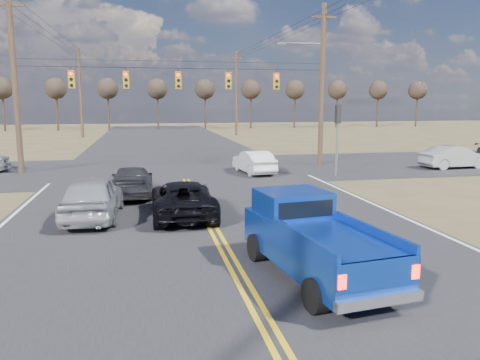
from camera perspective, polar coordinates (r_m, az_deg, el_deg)
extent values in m
plane|color=brown|center=(11.30, -0.22, -11.52)|extent=(160.00, 160.00, 0.00)
cube|color=#28282B|center=(20.84, -5.64, -1.75)|extent=(14.00, 120.00, 0.02)
cube|color=#28282B|center=(28.70, -7.31, 1.32)|extent=(120.00, 12.00, 0.02)
cylinder|color=#473323|center=(29.19, -25.75, 10.45)|extent=(0.32, 0.32, 10.00)
cube|color=#473323|center=(29.62, -26.36, 18.58)|extent=(1.60, 0.12, 0.12)
cylinder|color=#473323|center=(30.44, 9.96, 11.16)|extent=(0.32, 0.32, 10.00)
cube|color=#473323|center=(30.86, 10.20, 18.98)|extent=(1.60, 0.12, 0.12)
cylinder|color=black|center=(28.48, -7.57, 13.36)|extent=(18.00, 0.02, 0.02)
cylinder|color=black|center=(28.51, -7.59, 14.16)|extent=(18.00, 0.02, 0.02)
cube|color=#B28C14|center=(28.63, -19.85, 11.46)|extent=(0.34, 0.24, 1.00)
cylinder|color=#FF0C05|center=(28.51, -19.93, 12.13)|extent=(0.20, 0.06, 0.20)
cylinder|color=black|center=(28.50, -19.89, 11.47)|extent=(0.20, 0.06, 0.20)
cylinder|color=black|center=(28.48, -19.85, 10.81)|extent=(0.20, 0.06, 0.20)
cube|color=black|center=(28.49, -19.95, 12.36)|extent=(0.24, 0.14, 0.03)
cube|color=#B28C14|center=(28.38, -13.72, 11.77)|extent=(0.34, 0.24, 1.00)
cylinder|color=#FF0C05|center=(28.26, -13.76, 12.45)|extent=(0.20, 0.06, 0.20)
cylinder|color=black|center=(28.24, -13.73, 11.78)|extent=(0.20, 0.06, 0.20)
cylinder|color=black|center=(28.23, -13.70, 11.11)|extent=(0.20, 0.06, 0.20)
cube|color=black|center=(28.23, -13.77, 12.68)|extent=(0.24, 0.14, 0.03)
cube|color=#B28C14|center=(28.44, -7.54, 11.95)|extent=(0.34, 0.24, 1.00)
cylinder|color=#FF0C05|center=(28.32, -7.53, 12.63)|extent=(0.20, 0.06, 0.20)
cylinder|color=black|center=(28.30, -7.52, 11.96)|extent=(0.20, 0.06, 0.20)
cylinder|color=black|center=(28.29, -7.50, 11.30)|extent=(0.20, 0.06, 0.20)
cube|color=black|center=(28.29, -7.53, 12.86)|extent=(0.24, 0.14, 0.03)
cube|color=#B28C14|center=(28.81, -1.45, 11.99)|extent=(0.34, 0.24, 1.00)
cylinder|color=#FF0C05|center=(28.69, -1.40, 12.67)|extent=(0.20, 0.06, 0.20)
cylinder|color=black|center=(28.68, -1.40, 12.01)|extent=(0.20, 0.06, 0.20)
cylinder|color=black|center=(28.66, -1.39, 11.35)|extent=(0.20, 0.06, 0.20)
cube|color=black|center=(28.67, -1.39, 12.89)|extent=(0.24, 0.14, 0.03)
cube|color=#B28C14|center=(29.49, 4.43, 11.91)|extent=(0.34, 0.24, 1.00)
cylinder|color=#FF0C05|center=(29.37, 4.51, 12.57)|extent=(0.20, 0.06, 0.20)
cylinder|color=black|center=(29.36, 4.50, 11.92)|extent=(0.20, 0.06, 0.20)
cylinder|color=black|center=(29.34, 4.50, 11.28)|extent=(0.20, 0.06, 0.20)
cube|color=black|center=(29.35, 4.53, 12.78)|extent=(0.24, 0.14, 0.03)
cylinder|color=slate|center=(26.07, 11.72, 3.92)|extent=(0.12, 0.12, 3.20)
cube|color=black|center=(25.96, 11.86, 7.87)|extent=(0.24, 0.34, 1.00)
cylinder|color=slate|center=(30.15, 7.53, 16.19)|extent=(2.80, 0.10, 0.10)
cube|color=slate|center=(29.75, 5.06, 16.23)|extent=(0.55, 0.22, 0.14)
cylinder|color=#473323|center=(56.77, -18.87, 9.97)|extent=(0.32, 0.32, 10.00)
cube|color=#473323|center=(56.99, -19.10, 14.19)|extent=(1.60, 0.12, 0.12)
cylinder|color=#473323|center=(57.42, -0.45, 10.47)|extent=(0.32, 0.32, 10.00)
cube|color=#473323|center=(57.64, -0.46, 14.64)|extent=(1.60, 0.12, 0.12)
cylinder|color=black|center=(28.52, -25.47, 19.23)|extent=(0.02, 58.00, 0.02)
cylinder|color=black|center=(29.70, 9.63, 19.56)|extent=(0.02, 58.00, 0.02)
cylinder|color=black|center=(29.96, 10.95, 19.44)|extent=(0.02, 58.00, 0.02)
cylinder|color=black|center=(30.22, 12.25, 19.31)|extent=(0.02, 58.00, 0.02)
cylinder|color=#33261C|center=(72.85, -26.87, 7.48)|extent=(0.28, 0.28, 5.50)
sphere|color=#2D231C|center=(72.86, -27.06, 9.95)|extent=(3.00, 3.00, 3.00)
cylinder|color=#33261C|center=(71.35, -21.40, 7.83)|extent=(0.28, 0.28, 5.50)
sphere|color=#2D231C|center=(71.36, -21.55, 10.35)|extent=(3.00, 3.00, 3.00)
cylinder|color=#33261C|center=(70.52, -15.73, 8.11)|extent=(0.28, 0.28, 5.50)
sphere|color=#2D231C|center=(70.53, -15.85, 10.67)|extent=(3.00, 3.00, 3.00)
cylinder|color=#33261C|center=(70.38, -9.98, 8.32)|extent=(0.28, 0.28, 5.50)
sphere|color=#2D231C|center=(70.39, -10.06, 10.88)|extent=(3.00, 3.00, 3.00)
cylinder|color=#33261C|center=(70.93, -4.26, 8.44)|extent=(0.28, 0.28, 5.50)
sphere|color=#2D231C|center=(70.94, -4.29, 10.99)|extent=(3.00, 3.00, 3.00)
cylinder|color=#33261C|center=(72.16, 1.32, 8.48)|extent=(0.28, 0.28, 5.50)
sphere|color=#2D231C|center=(72.17, 1.33, 10.99)|extent=(3.00, 3.00, 3.00)
cylinder|color=#33261C|center=(74.04, 6.67, 8.45)|extent=(0.28, 0.28, 5.50)
sphere|color=#2D231C|center=(74.05, 6.71, 10.89)|extent=(3.00, 3.00, 3.00)
cylinder|color=#33261C|center=(76.51, 11.71, 8.35)|extent=(0.28, 0.28, 5.50)
sphere|color=#2D231C|center=(76.52, 11.79, 10.71)|extent=(3.00, 3.00, 3.00)
cylinder|color=#33261C|center=(79.52, 16.40, 8.20)|extent=(0.28, 0.28, 5.50)
sphere|color=#2D231C|center=(79.53, 16.50, 10.47)|extent=(3.00, 3.00, 3.00)
cylinder|color=#33261C|center=(83.01, 20.71, 8.02)|extent=(0.28, 0.28, 5.50)
sphere|color=#2D231C|center=(83.02, 20.84, 10.19)|extent=(3.00, 3.00, 3.00)
cylinder|color=black|center=(9.42, 9.21, -13.75)|extent=(0.37, 0.74, 0.71)
cylinder|color=black|center=(10.27, 17.74, -12.07)|extent=(0.37, 0.74, 0.71)
cylinder|color=black|center=(12.14, 2.03, -8.22)|extent=(0.37, 0.74, 0.71)
cylinder|color=black|center=(12.82, 9.16, -7.38)|extent=(0.37, 0.74, 0.71)
cube|color=#0F38A6|center=(10.96, 9.24, -7.89)|extent=(2.38, 4.99, 0.89)
cube|color=#0F38A6|center=(11.89, 6.41, -2.82)|extent=(1.82, 1.71, 0.64)
cube|color=black|center=(11.24, 8.02, -3.57)|extent=(1.42, 0.24, 0.40)
cube|color=#0F38A6|center=(9.64, 7.49, -6.97)|extent=(0.46, 2.92, 0.18)
cube|color=#0F38A6|center=(10.48, 15.84, -5.91)|extent=(0.46, 2.92, 0.18)
cube|color=#0F38A6|center=(8.99, 16.55, -10.91)|extent=(1.77, 0.30, 0.53)
cube|color=silver|center=(9.13, 16.64, -13.90)|extent=(1.83, 0.39, 0.20)
cube|color=#FF0C05|center=(8.57, 12.32, -12.07)|extent=(0.17, 0.07, 0.27)
cube|color=#FF0C05|center=(9.44, 20.61, -10.43)|extent=(0.17, 0.07, 0.27)
imported|color=#A0A3A7|center=(17.10, -17.54, -1.97)|extent=(2.01, 4.65, 1.56)
imported|color=black|center=(16.75, -6.97, -2.29)|extent=(2.21, 4.69, 1.29)
imported|color=white|center=(26.76, 1.70, 2.22)|extent=(1.83, 4.12, 1.31)
imported|color=#2C2C30|center=(20.84, -13.03, -0.17)|extent=(1.84, 4.42, 1.28)
imported|color=#A6A9AF|center=(31.61, 24.68, 2.55)|extent=(1.74, 4.31, 1.39)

